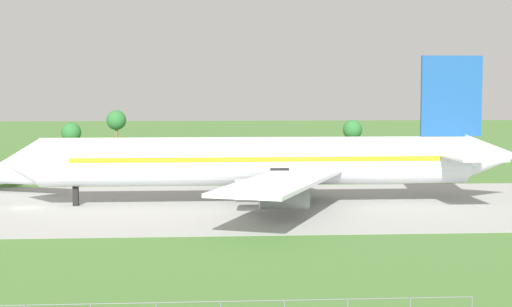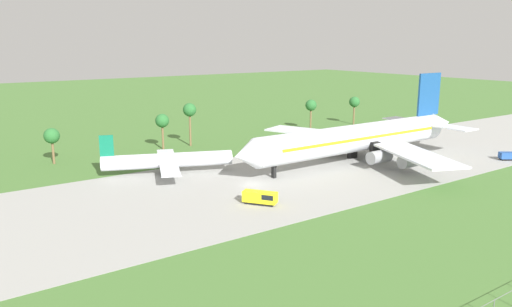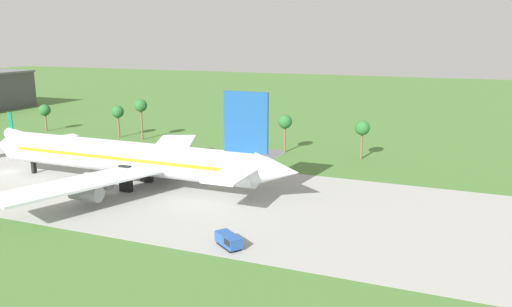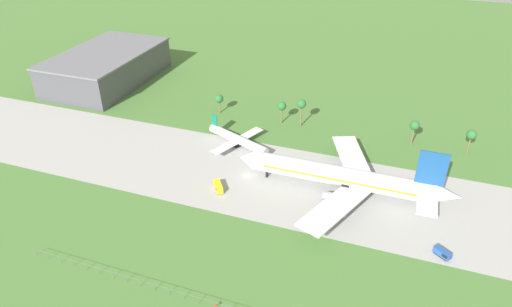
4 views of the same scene
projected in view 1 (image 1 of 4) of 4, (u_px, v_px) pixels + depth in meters
The scene contains 4 objects.
ground_plane at pixel (26, 208), 101.90m from camera, with size 600.00×600.00×0.00m, color #477233.
taxiway_strip at pixel (26, 208), 101.90m from camera, with size 320.00×44.00×0.02m.
jet_airliner at pixel (269, 161), 104.89m from camera, with size 70.04×58.71×19.92m.
palm_tree_row at pixel (186, 131), 143.02m from camera, with size 102.34×3.60×11.71m.
Camera 1 is at (22.85, -102.87, 15.11)m, focal length 55.00 mm.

